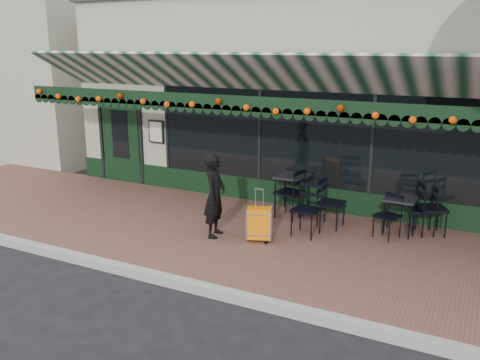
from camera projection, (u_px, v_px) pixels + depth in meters
The scene contains 15 objects.
ground at pixel (207, 292), 7.43m from camera, with size 80.00×80.00×0.00m, color black.
sidewalk at pixel (263, 241), 9.13m from camera, with size 18.00×4.00×0.15m, color brown.
curb at pixel (204, 289), 7.34m from camera, with size 18.00×0.16×0.15m, color #9E9E99.
restaurant_building at pixel (354, 92), 13.59m from camera, with size 12.00×9.60×4.50m.
neighbor_building_left at pixel (19, 75), 19.39m from camera, with size 12.00×8.00×4.80m, color #A4A290.
woman at pixel (215, 195), 9.01m from camera, with size 0.55×0.36×1.52m, color black.
suitcase at pixel (259, 224), 8.87m from camera, with size 0.47×0.36×0.95m.
cafe_table_a at pixel (400, 201), 9.16m from camera, with size 0.55×0.55×0.68m.
cafe_table_b at pixel (292, 179), 10.32m from camera, with size 0.64×0.64×0.78m.
chair_a_left at pixel (423, 210), 9.19m from camera, with size 0.44×0.44×0.89m, color black, non-canonical shape.
chair_a_right at pixel (432, 209), 9.15m from camera, with size 0.49×0.49×0.98m, color black, non-canonical shape.
chair_a_front at pixel (388, 216), 9.00m from camera, with size 0.40×0.40×0.80m, color black, non-canonical shape.
chair_b_left at pixel (290, 193), 10.06m from camera, with size 0.50×0.50×1.01m, color black, non-canonical shape.
chair_b_right at pixel (331, 203), 9.53m from camera, with size 0.46×0.46×0.93m, color black, non-canonical shape.
chair_b_front at pixel (306, 210), 9.10m from camera, with size 0.47×0.47×0.95m, color black, non-canonical shape.
Camera 1 is at (3.49, -5.81, 3.49)m, focal length 38.00 mm.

